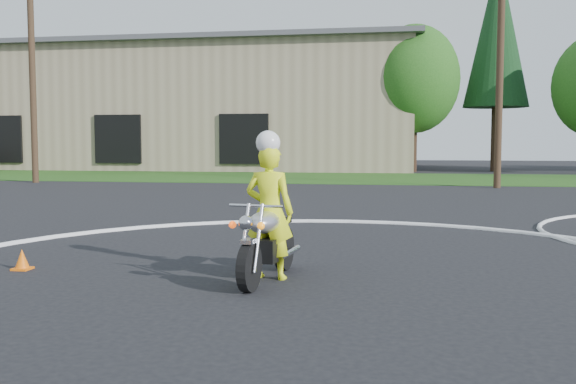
# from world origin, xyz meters

# --- Properties ---
(ground) EXTENTS (120.00, 120.00, 0.00)m
(ground) POSITION_xyz_m (0.00, 0.00, 0.00)
(ground) COLOR black
(ground) RESTS_ON ground
(grass_strip) EXTENTS (120.00, 10.00, 0.02)m
(grass_strip) POSITION_xyz_m (0.00, 27.00, 0.01)
(grass_strip) COLOR #1E4714
(grass_strip) RESTS_ON ground
(course_markings) EXTENTS (19.05, 19.05, 0.12)m
(course_markings) POSITION_xyz_m (2.17, 4.35, 0.01)
(course_markings) COLOR silver
(course_markings) RESTS_ON ground
(primary_motorcycle) EXTENTS (0.73, 2.03, 1.07)m
(primary_motorcycle) POSITION_xyz_m (-0.60, 2.72, 0.52)
(primary_motorcycle) COLOR black
(primary_motorcycle) RESTS_ON ground
(rider_primary_grp) EXTENTS (0.71, 0.51, 1.99)m
(rider_primary_grp) POSITION_xyz_m (-0.59, 2.86, 0.96)
(rider_primary_grp) COLOR #E9FB1A
(rider_primary_grp) RESTS_ON ground
(warehouse) EXTENTS (41.00, 17.00, 8.30)m
(warehouse) POSITION_xyz_m (-18.00, 39.99, 4.16)
(warehouse) COLOR tan
(warehouse) RESTS_ON ground
(utility_poles) EXTENTS (41.60, 1.12, 10.00)m
(utility_poles) POSITION_xyz_m (5.00, 21.00, 5.20)
(utility_poles) COLOR #473321
(utility_poles) RESTS_ON ground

